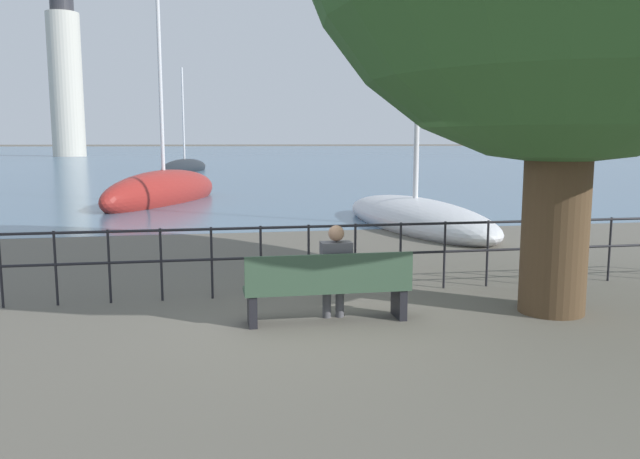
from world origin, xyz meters
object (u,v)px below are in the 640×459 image
Objects in this scene: park_bench at (328,288)px; sailboat_2 at (164,192)px; sailboat_3 at (185,168)px; harbor_lighthouse at (66,76)px; sailboat_0 at (415,217)px; seated_person_left at (336,268)px.

park_bench is 0.18× the size of sailboat_2.
sailboat_2 is 24.45m from sailboat_3.
harbor_lighthouse reaches higher than sailboat_3.
park_bench is 0.25× the size of sailboat_3.
sailboat_0 is at bearing 64.39° from park_bench.
seated_person_left is at bearing -121.49° from sailboat_0.
sailboat_0 is (3.95, 8.38, -0.43)m from seated_person_left.
sailboat_2 reaches higher than seated_person_left.
sailboat_3 is at bearing 94.21° from park_bench.
sailboat_2 is at bearing -76.38° from harbor_lighthouse.
sailboat_0 is 91.51m from harbor_lighthouse.
sailboat_2 is 1.38× the size of sailboat_3.
seated_person_left is 0.15× the size of sailboat_0.
sailboat_2 is at bearing -71.46° from sailboat_3.
sailboat_0 is (4.06, 8.46, -0.20)m from park_bench.
sailboat_3 is 0.32× the size of harbor_lighthouse.
sailboat_0 is at bearing -73.22° from harbor_lighthouse.
seated_person_left reaches higher than park_bench.
sailboat_2 is 0.44× the size of harbor_lighthouse.
sailboat_3 is (0.01, 24.45, -0.09)m from sailboat_2.
sailboat_0 is 0.68× the size of sailboat_2.
park_bench is 0.08× the size of harbor_lighthouse.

